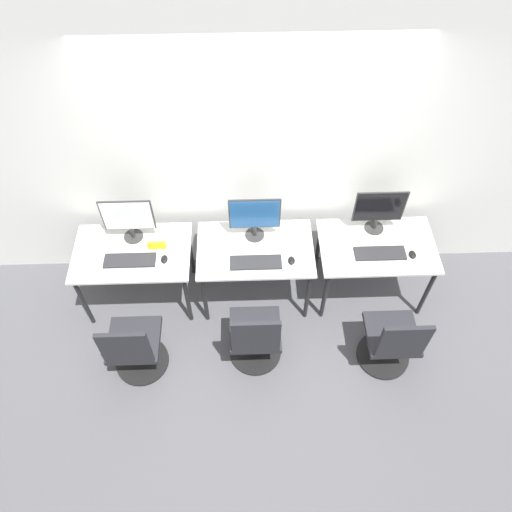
% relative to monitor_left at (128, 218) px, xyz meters
% --- Properties ---
extents(ground_plane, '(20.00, 20.00, 0.00)m').
position_rel_monitor_left_xyz_m(ground_plane, '(1.11, -0.51, -0.97)').
color(ground_plane, '#4C4C51').
extents(wall_back, '(12.00, 0.05, 2.80)m').
position_rel_monitor_left_xyz_m(wall_back, '(1.11, 0.28, 0.43)').
color(wall_back, silver).
rests_on(wall_back, ground_plane).
extents(desk_left, '(1.05, 0.67, 0.72)m').
position_rel_monitor_left_xyz_m(desk_left, '(0.00, -0.17, -0.34)').
color(desk_left, silver).
rests_on(desk_left, ground_plane).
extents(monitor_left, '(0.46, 0.18, 0.46)m').
position_rel_monitor_left_xyz_m(monitor_left, '(0.00, 0.00, 0.00)').
color(monitor_left, '#2D2D2D').
rests_on(monitor_left, desk_left).
extents(keyboard_left, '(0.45, 0.15, 0.02)m').
position_rel_monitor_left_xyz_m(keyboard_left, '(0.00, -0.28, -0.24)').
color(keyboard_left, '#262628').
rests_on(keyboard_left, desk_left).
extents(mouse_left, '(0.06, 0.09, 0.03)m').
position_rel_monitor_left_xyz_m(mouse_left, '(0.30, -0.28, -0.24)').
color(mouse_left, black).
rests_on(mouse_left, desk_left).
extents(office_chair_left, '(0.48, 0.48, 0.88)m').
position_rel_monitor_left_xyz_m(office_chair_left, '(0.05, -0.96, -0.61)').
color(office_chair_left, black).
rests_on(office_chair_left, ground_plane).
extents(desk_center, '(1.05, 0.67, 0.72)m').
position_rel_monitor_left_xyz_m(desk_center, '(1.11, -0.17, -0.34)').
color(desk_center, silver).
rests_on(desk_center, ground_plane).
extents(monitor_center, '(0.46, 0.18, 0.46)m').
position_rel_monitor_left_xyz_m(monitor_center, '(1.11, -0.02, 0.00)').
color(monitor_center, '#2D2D2D').
rests_on(monitor_center, desk_center).
extents(keyboard_center, '(0.45, 0.15, 0.02)m').
position_rel_monitor_left_xyz_m(keyboard_center, '(1.11, -0.34, -0.24)').
color(keyboard_center, '#262628').
rests_on(keyboard_center, desk_center).
extents(mouse_center, '(0.06, 0.09, 0.03)m').
position_rel_monitor_left_xyz_m(mouse_center, '(1.42, -0.33, -0.24)').
color(mouse_center, black).
rests_on(mouse_center, desk_center).
extents(office_chair_center, '(0.48, 0.48, 0.88)m').
position_rel_monitor_left_xyz_m(office_chair_center, '(1.09, -0.89, -0.61)').
color(office_chair_center, black).
rests_on(office_chair_center, ground_plane).
extents(desk_right, '(1.05, 0.67, 0.72)m').
position_rel_monitor_left_xyz_m(desk_right, '(2.22, -0.17, -0.34)').
color(desk_right, silver).
rests_on(desk_right, ground_plane).
extents(monitor_right, '(0.46, 0.18, 0.46)m').
position_rel_monitor_left_xyz_m(monitor_right, '(2.22, 0.03, 0.00)').
color(monitor_right, '#2D2D2D').
rests_on(monitor_right, desk_right).
extents(keyboard_right, '(0.45, 0.15, 0.02)m').
position_rel_monitor_left_xyz_m(keyboard_right, '(2.22, -0.27, -0.24)').
color(keyboard_right, '#262628').
rests_on(keyboard_right, desk_right).
extents(mouse_right, '(0.06, 0.09, 0.03)m').
position_rel_monitor_left_xyz_m(mouse_right, '(2.50, -0.30, -0.24)').
color(mouse_right, black).
rests_on(mouse_right, desk_right).
extents(office_chair_right, '(0.48, 0.48, 0.88)m').
position_rel_monitor_left_xyz_m(office_chair_right, '(2.26, -0.97, -0.61)').
color(office_chair_right, black).
rests_on(office_chair_right, ground_plane).
extents(placard_left, '(0.16, 0.03, 0.08)m').
position_rel_monitor_left_xyz_m(placard_left, '(0.23, -0.14, -0.21)').
color(placard_left, yellow).
rests_on(placard_left, desk_left).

